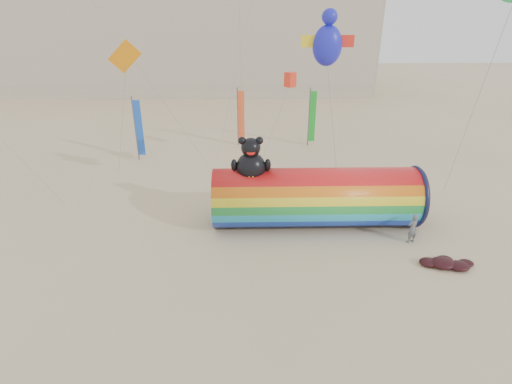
{
  "coord_description": "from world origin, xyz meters",
  "views": [
    {
      "loc": [
        0.07,
        -17.9,
        11.21
      ],
      "look_at": [
        0.5,
        1.5,
        2.4
      ],
      "focal_mm": 28.0,
      "sensor_mm": 36.0,
      "label": 1
    }
  ],
  "objects_px": {
    "hotel_building": "(164,18)",
    "fabric_bundle": "(446,263)",
    "windsock_assembly": "(315,196)",
    "kite_handler": "(412,229)"
  },
  "relations": [
    {
      "from": "hotel_building",
      "to": "fabric_bundle",
      "type": "height_order",
      "value": "hotel_building"
    },
    {
      "from": "kite_handler",
      "to": "hotel_building",
      "type": "bearing_deg",
      "value": -88.47
    },
    {
      "from": "windsock_assembly",
      "to": "fabric_bundle",
      "type": "height_order",
      "value": "windsock_assembly"
    },
    {
      "from": "hotel_building",
      "to": "windsock_assembly",
      "type": "height_order",
      "value": "hotel_building"
    },
    {
      "from": "windsock_assembly",
      "to": "fabric_bundle",
      "type": "xyz_separation_m",
      "value": [
        5.72,
        -4.39,
        -1.59
      ]
    },
    {
      "from": "hotel_building",
      "to": "fabric_bundle",
      "type": "xyz_separation_m",
      "value": [
        21.58,
        -48.03,
        -10.14
      ]
    },
    {
      "from": "kite_handler",
      "to": "fabric_bundle",
      "type": "height_order",
      "value": "kite_handler"
    },
    {
      "from": "kite_handler",
      "to": "windsock_assembly",
      "type": "bearing_deg",
      "value": -47.01
    },
    {
      "from": "hotel_building",
      "to": "fabric_bundle",
      "type": "relative_size",
      "value": 23.06
    },
    {
      "from": "windsock_assembly",
      "to": "kite_handler",
      "type": "distance_m",
      "value": 5.37
    }
  ]
}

